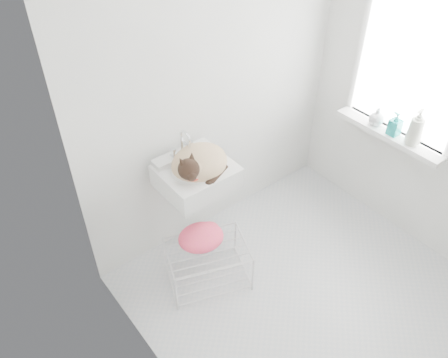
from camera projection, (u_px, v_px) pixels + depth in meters
floor at (301, 289)px, 3.32m from camera, size 2.20×2.00×0.02m
back_wall at (215, 83)px, 3.13m from camera, size 2.20×0.02×2.50m
right_wall at (437, 90)px, 3.04m from camera, size 0.02×2.00×2.50m
left_wall at (154, 242)px, 2.00m from camera, size 0.02×2.00×2.50m
window_glass at (414, 66)px, 3.09m from camera, size 0.01×0.80×1.00m
window_frame at (412, 67)px, 3.09m from camera, size 0.04×0.90×1.10m
windowsill at (389, 134)px, 3.39m from camera, size 0.16×0.88×0.04m
sink at (196, 167)px, 3.05m from camera, size 0.49×0.43×0.20m
faucet at (180, 138)px, 3.07m from camera, size 0.18×0.12×0.18m
cat at (199, 163)px, 3.02m from camera, size 0.44×0.37×0.26m
wire_rack at (208, 265)px, 3.30m from camera, size 0.65×0.55×0.33m
towel at (201, 241)px, 3.20m from camera, size 0.38×0.32×0.13m
bottle_a at (411, 144)px, 3.26m from camera, size 0.10×0.10×0.24m
bottle_b at (393, 134)px, 3.35m from camera, size 0.08×0.08×0.18m
bottle_c at (375, 125)px, 3.45m from camera, size 0.12×0.12×0.14m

